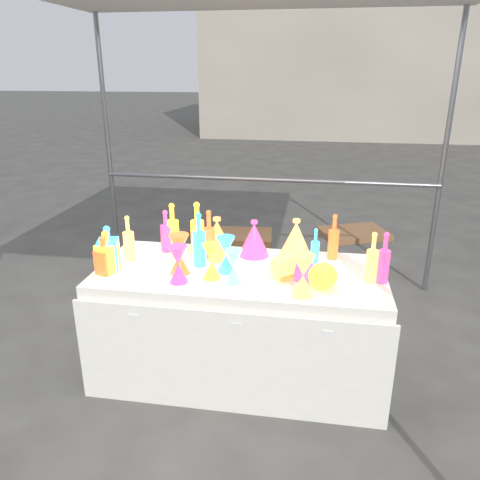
% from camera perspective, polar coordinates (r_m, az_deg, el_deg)
% --- Properties ---
extents(ground, '(80.00, 80.00, 0.00)m').
position_cam_1_polar(ground, '(3.32, 0.00, -15.57)').
color(ground, '#605E59').
rests_on(ground, ground).
extents(display_table, '(1.84, 0.83, 0.75)m').
position_cam_1_polar(display_table, '(3.11, -0.03, -10.07)').
color(display_table, white).
rests_on(display_table, ground).
extents(background_building, '(14.00, 6.00, 6.00)m').
position_cam_1_polar(background_building, '(17.07, 23.09, 22.21)').
color(background_building, beige).
rests_on(background_building, ground).
extents(cardboard_box_closed, '(0.62, 0.47, 0.43)m').
position_cam_1_polar(cardboard_box_closed, '(4.65, 0.21, -1.66)').
color(cardboard_box_closed, '#966844').
rests_on(cardboard_box_closed, ground).
extents(cardboard_box_flat, '(0.93, 0.81, 0.07)m').
position_cam_1_polar(cardboard_box_flat, '(5.94, 13.71, 0.80)').
color(cardboard_box_flat, '#966844').
rests_on(cardboard_box_flat, ground).
extents(bottle_0, '(0.09, 0.09, 0.34)m').
position_cam_1_polar(bottle_0, '(3.25, -8.22, 1.61)').
color(bottle_0, red).
rests_on(bottle_0, display_table).
extents(bottle_2, '(0.10, 0.10, 0.34)m').
position_cam_1_polar(bottle_2, '(3.05, -3.78, 0.57)').
color(bottle_2, orange).
rests_on(bottle_2, display_table).
extents(bottle_3, '(0.09, 0.09, 0.29)m').
position_cam_1_polar(bottle_3, '(3.24, -9.02, 1.12)').
color(bottle_3, blue).
rests_on(bottle_3, display_table).
extents(bottle_4, '(0.09, 0.09, 0.31)m').
position_cam_1_polar(bottle_4, '(3.13, -13.43, 0.21)').
color(bottle_4, '#11705F').
rests_on(bottle_4, display_table).
extents(bottle_6, '(0.11, 0.11, 0.36)m').
position_cam_1_polar(bottle_6, '(3.19, -5.22, 1.56)').
color(bottle_6, red).
rests_on(bottle_6, display_table).
extents(bottle_7, '(0.08, 0.08, 0.35)m').
position_cam_1_polar(bottle_7, '(2.96, -5.00, 0.06)').
color(bottle_7, green).
rests_on(bottle_7, display_table).
extents(decanter_0, '(0.14, 0.14, 0.27)m').
position_cam_1_polar(decanter_0, '(2.99, -15.92, -1.33)').
color(decanter_0, red).
rests_on(decanter_0, display_table).
extents(decanter_1, '(0.12, 0.12, 0.24)m').
position_cam_1_polar(decanter_1, '(2.97, -16.23, -1.75)').
color(decanter_1, orange).
rests_on(decanter_1, display_table).
extents(decanter_2, '(0.15, 0.15, 0.29)m').
position_cam_1_polar(decanter_2, '(3.02, -15.75, -0.91)').
color(decanter_2, green).
rests_on(decanter_2, display_table).
extents(hourglass_0, '(0.16, 0.16, 0.25)m').
position_cam_1_polar(hourglass_0, '(2.88, -7.39, -1.69)').
color(hourglass_0, orange).
rests_on(hourglass_0, display_table).
extents(hourglass_1, '(0.15, 0.15, 0.23)m').
position_cam_1_polar(hourglass_1, '(2.77, -7.54, -2.93)').
color(hourglass_1, blue).
rests_on(hourglass_1, display_table).
extents(hourglass_2, '(0.15, 0.15, 0.24)m').
position_cam_1_polar(hourglass_2, '(2.60, 7.70, -4.32)').
color(hourglass_2, '#11705F').
rests_on(hourglass_2, display_table).
extents(hourglass_3, '(0.14, 0.14, 0.21)m').
position_cam_1_polar(hourglass_3, '(2.73, -0.80, -3.25)').
color(hourglass_3, '#A82166').
rests_on(hourglass_3, display_table).
extents(hourglass_4, '(0.12, 0.12, 0.22)m').
position_cam_1_polar(hourglass_4, '(2.80, -3.47, -2.61)').
color(hourglass_4, red).
rests_on(hourglass_4, display_table).
extents(hourglass_5, '(0.15, 0.15, 0.23)m').
position_cam_1_polar(hourglass_5, '(2.88, -1.74, -1.78)').
color(hourglass_5, green).
rests_on(hourglass_5, display_table).
extents(globe_0, '(0.21, 0.21, 0.14)m').
position_cam_1_polar(globe_0, '(2.73, 10.07, -4.49)').
color(globe_0, red).
rests_on(globe_0, display_table).
extents(globe_1, '(0.22, 0.22, 0.14)m').
position_cam_1_polar(globe_1, '(2.81, 5.39, -3.46)').
color(globe_1, '#11705F').
rests_on(globe_1, display_table).
extents(globe_2, '(0.17, 0.17, 0.12)m').
position_cam_1_polar(globe_2, '(2.80, 5.51, -3.77)').
color(globe_2, orange).
rests_on(globe_2, display_table).
extents(globe_3, '(0.17, 0.17, 0.12)m').
position_cam_1_polar(globe_3, '(2.80, 7.68, -3.81)').
color(globe_3, blue).
rests_on(globe_3, display_table).
extents(lampshade_0, '(0.29, 0.29, 0.28)m').
position_cam_1_polar(lampshade_0, '(3.11, -2.80, 0.32)').
color(lampshade_0, '#FFF435').
rests_on(lampshade_0, display_table).
extents(lampshade_1, '(0.23, 0.23, 0.26)m').
position_cam_1_polar(lampshade_1, '(3.13, 6.81, 0.22)').
color(lampshade_1, '#FFF435').
rests_on(lampshade_1, display_table).
extents(lampshade_2, '(0.21, 0.21, 0.25)m').
position_cam_1_polar(lampshade_2, '(3.14, 1.72, 0.25)').
color(lampshade_2, blue).
rests_on(lampshade_2, display_table).
extents(lampshade_3, '(0.27, 0.27, 0.26)m').
position_cam_1_polar(lampshade_3, '(3.13, 6.83, 0.22)').
color(lampshade_3, '#11705F').
rests_on(lampshade_3, display_table).
extents(bottle_8, '(0.07, 0.07, 0.25)m').
position_cam_1_polar(bottle_8, '(3.02, 9.15, -0.81)').
color(bottle_8, green).
rests_on(bottle_8, display_table).
extents(bottle_9, '(0.08, 0.08, 0.31)m').
position_cam_1_polar(bottle_9, '(3.13, 11.35, 0.41)').
color(bottle_9, orange).
rests_on(bottle_9, display_table).
extents(bottle_10, '(0.09, 0.09, 0.31)m').
position_cam_1_polar(bottle_10, '(2.85, 17.16, -2.05)').
color(bottle_10, blue).
rests_on(bottle_10, display_table).
extents(bottle_11, '(0.09, 0.09, 0.31)m').
position_cam_1_polar(bottle_11, '(2.84, 15.84, -2.05)').
color(bottle_11, '#11705F').
rests_on(bottle_11, display_table).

